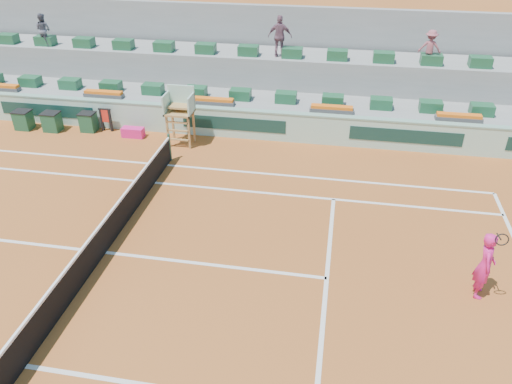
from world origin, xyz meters
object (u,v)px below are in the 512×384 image
umpire_chair (180,108)px  tennis_player (485,265)px  player_bag (133,132)px  drink_cooler_a (88,122)px

umpire_chair → tennis_player: umpire_chair is taller
player_bag → tennis_player: size_ratio=0.41×
umpire_chair → drink_cooler_a: bearing=174.0°
drink_cooler_a → tennis_player: size_ratio=0.37×
player_bag → drink_cooler_a: 2.15m
tennis_player → player_bag: bearing=148.8°
umpire_chair → drink_cooler_a: size_ratio=2.86×
drink_cooler_a → tennis_player: 16.65m
player_bag → drink_cooler_a: bearing=173.3°
tennis_player → umpire_chair: bearing=144.3°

